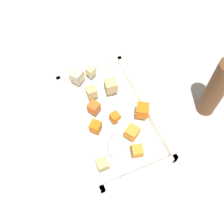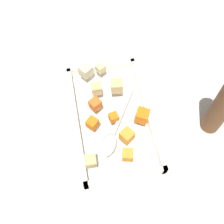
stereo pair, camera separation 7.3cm
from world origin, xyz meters
name	(u,v)px [view 1 (the left image)]	position (x,y,z in m)	size (l,w,h in m)	color
ground_plane	(119,125)	(0.00, 0.00, 0.00)	(4.00, 4.00, 0.00)	beige
baking_dish	(112,119)	(0.02, 0.01, 0.01)	(0.36, 0.21, 0.05)	white
carrot_chunk_back_center	(132,132)	(-0.06, -0.01, 0.06)	(0.03, 0.03, 0.03)	orange
carrot_chunk_corner_ne	(115,117)	(0.00, 0.01, 0.06)	(0.02, 0.02, 0.02)	orange
carrot_chunk_under_handle	(137,151)	(-0.11, 0.00, 0.06)	(0.03, 0.03, 0.03)	orange
carrot_chunk_heap_top	(94,107)	(0.05, 0.06, 0.06)	(0.03, 0.03, 0.03)	orange
carrot_chunk_mid_left	(95,126)	(-0.01, 0.07, 0.06)	(0.03, 0.03, 0.03)	orange
carrot_chunk_corner_sw	(142,110)	(-0.01, -0.06, 0.06)	(0.03, 0.03, 0.03)	orange
potato_chunk_corner_se	(102,164)	(-0.11, 0.09, 0.06)	(0.03, 0.03, 0.03)	tan
potato_chunk_rim_edge	(91,71)	(0.17, 0.02, 0.06)	(0.02, 0.02, 0.02)	#E0CC89
potato_chunk_front_center	(111,86)	(0.10, -0.02, 0.06)	(0.03, 0.03, 0.03)	tan
potato_chunk_heap_side	(91,92)	(0.10, 0.04, 0.06)	(0.03, 0.03, 0.03)	tan
potato_chunk_far_left	(77,76)	(0.17, 0.06, 0.06)	(0.03, 0.03, 0.03)	beige
serving_spoon	(116,140)	(-0.06, 0.04, 0.05)	(0.21, 0.14, 0.02)	silver
pepper_mill	(216,89)	(-0.05, -0.26, 0.10)	(0.05, 0.05, 0.23)	brown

